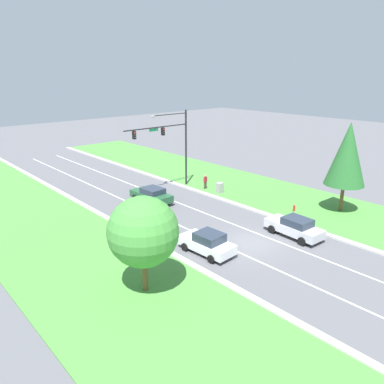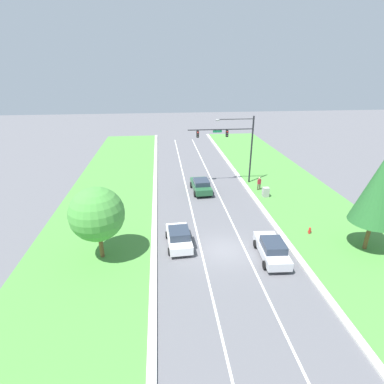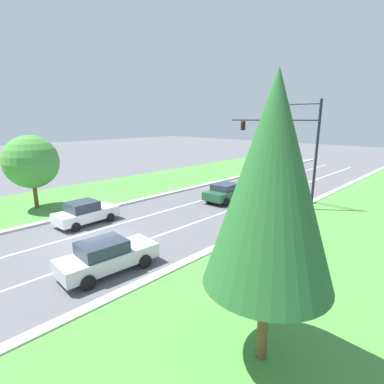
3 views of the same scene
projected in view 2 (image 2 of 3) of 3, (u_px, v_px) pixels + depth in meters
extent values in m
plane|color=#5B5B60|center=(223.00, 250.00, 24.52)|extent=(160.00, 160.00, 0.00)
cube|color=beige|center=(290.00, 246.00, 25.04)|extent=(0.50, 90.00, 0.15)
cube|color=beige|center=(154.00, 254.00, 23.93)|extent=(0.50, 90.00, 0.15)
cube|color=#4C8E3D|center=(349.00, 242.00, 25.57)|extent=(10.00, 90.00, 0.08)
cube|color=#4C8E3D|center=(87.00, 258.00, 23.44)|extent=(10.00, 90.00, 0.08)
cube|color=white|center=(201.00, 252.00, 24.34)|extent=(0.14, 81.00, 0.01)
cube|color=white|center=(245.00, 249.00, 24.69)|extent=(0.14, 81.00, 0.01)
cylinder|color=black|center=(251.00, 151.00, 37.24)|extent=(0.20, 0.20, 8.50)
cylinder|color=black|center=(221.00, 129.00, 35.80)|extent=(7.94, 0.12, 0.12)
cube|color=#147042|center=(217.00, 131.00, 35.85)|extent=(1.10, 0.04, 0.28)
cylinder|color=black|center=(236.00, 119.00, 35.52)|extent=(4.37, 0.09, 0.09)
ellipsoid|color=gray|center=(218.00, 120.00, 35.32)|extent=(0.56, 0.28, 0.20)
cube|color=black|center=(227.00, 133.00, 36.07)|extent=(0.28, 0.32, 0.80)
sphere|color=red|center=(227.00, 132.00, 35.83)|extent=(0.16, 0.16, 0.16)
sphere|color=#2D2D2D|center=(227.00, 134.00, 35.92)|extent=(0.16, 0.16, 0.16)
sphere|color=#2D2D2D|center=(227.00, 136.00, 36.01)|extent=(0.16, 0.16, 0.16)
cube|color=black|center=(198.00, 134.00, 35.72)|extent=(0.28, 0.32, 0.80)
sphere|color=red|center=(198.00, 132.00, 35.48)|extent=(0.16, 0.16, 0.16)
sphere|color=#2D2D2D|center=(198.00, 134.00, 35.57)|extent=(0.16, 0.16, 0.16)
sphere|color=#2D2D2D|center=(198.00, 136.00, 35.66)|extent=(0.16, 0.16, 0.16)
cube|color=silver|center=(271.00, 250.00, 23.37)|extent=(2.05, 4.73, 0.68)
cube|color=#283342|center=(273.00, 245.00, 22.87)|extent=(1.73, 2.18, 0.58)
cylinder|color=black|center=(276.00, 243.00, 24.86)|extent=(0.28, 0.68, 0.67)
cylinder|color=black|center=(256.00, 244.00, 24.79)|extent=(0.28, 0.68, 0.67)
cylinder|color=black|center=(288.00, 264.00, 22.22)|extent=(0.28, 0.68, 0.67)
cylinder|color=black|center=(265.00, 265.00, 22.14)|extent=(0.28, 0.68, 0.67)
cube|color=white|center=(179.00, 238.00, 25.02)|extent=(2.04, 4.28, 0.68)
cube|color=#283342|center=(179.00, 233.00, 24.54)|extent=(1.74, 1.97, 0.62)
cylinder|color=black|center=(187.00, 233.00, 26.46)|extent=(0.27, 0.61, 0.60)
cylinder|color=black|center=(167.00, 235.00, 26.21)|extent=(0.27, 0.61, 0.60)
cylinder|color=black|center=(192.00, 249.00, 24.09)|extent=(0.27, 0.61, 0.60)
cylinder|color=black|center=(170.00, 251.00, 23.84)|extent=(0.27, 0.61, 0.60)
cube|color=#235633|center=(201.00, 186.00, 35.82)|extent=(2.14, 4.70, 0.69)
cube|color=#283342|center=(201.00, 182.00, 35.33)|extent=(1.82, 2.16, 0.53)
cylinder|color=black|center=(206.00, 184.00, 37.39)|extent=(0.28, 0.73, 0.72)
cylinder|color=black|center=(191.00, 185.00, 37.12)|extent=(0.28, 0.73, 0.72)
cylinder|color=black|center=(211.00, 193.00, 34.78)|extent=(0.28, 0.73, 0.72)
cylinder|color=black|center=(195.00, 194.00, 34.51)|extent=(0.28, 0.73, 0.72)
cube|color=#9E9E99|center=(266.00, 192.00, 34.30)|extent=(0.70, 0.60, 1.19)
cylinder|color=#42382D|center=(258.00, 187.00, 36.23)|extent=(0.14, 0.14, 0.84)
cylinder|color=#42382D|center=(260.00, 187.00, 36.29)|extent=(0.14, 0.14, 0.84)
cube|color=maroon|center=(259.00, 182.00, 35.98)|extent=(0.41, 0.27, 0.60)
sphere|color=tan|center=(260.00, 178.00, 35.81)|extent=(0.22, 0.22, 0.22)
cylinder|color=red|center=(310.00, 232.00, 26.77)|extent=(0.20, 0.20, 0.55)
sphere|color=red|center=(310.00, 228.00, 26.64)|extent=(0.18, 0.18, 0.18)
cylinder|color=red|center=(308.00, 231.00, 26.75)|extent=(0.10, 0.09, 0.09)
cylinder|color=red|center=(311.00, 231.00, 26.77)|extent=(0.10, 0.09, 0.09)
cylinder|color=brown|center=(368.00, 236.00, 24.18)|extent=(0.32, 0.32, 2.59)
cone|color=#28662D|center=(380.00, 188.00, 22.57)|extent=(3.56, 3.56, 5.70)
cylinder|color=brown|center=(101.00, 245.00, 23.20)|extent=(0.32, 0.32, 2.27)
sphere|color=#47933D|center=(97.00, 214.00, 22.17)|extent=(4.11, 4.11, 4.11)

